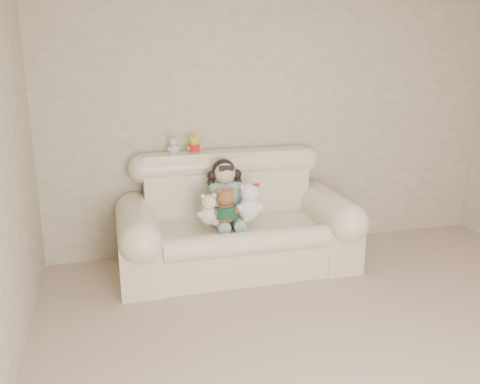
# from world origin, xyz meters

# --- Properties ---
(wall_back) EXTENTS (4.50, 0.00, 4.50)m
(wall_back) POSITION_xyz_m (0.00, 2.50, 1.30)
(wall_back) COLOR beige
(wall_back) RESTS_ON ground
(sofa) EXTENTS (2.10, 0.95, 1.03)m
(sofa) POSITION_xyz_m (-0.54, 2.00, 0.52)
(sofa) COLOR beige
(sofa) RESTS_ON floor
(seated_child) EXTENTS (0.36, 0.44, 0.59)m
(seated_child) POSITION_xyz_m (-0.64, 2.08, 0.72)
(seated_child) COLOR #28735C
(seated_child) RESTS_ON sofa
(brown_teddy) EXTENTS (0.24, 0.19, 0.37)m
(brown_teddy) POSITION_xyz_m (-0.69, 1.84, 0.68)
(brown_teddy) COLOR brown
(brown_teddy) RESTS_ON sofa
(white_cat) EXTENTS (0.29, 0.24, 0.39)m
(white_cat) POSITION_xyz_m (-0.47, 1.87, 0.70)
(white_cat) COLOR white
(white_cat) RESTS_ON sofa
(cream_teddy) EXTENTS (0.23, 0.19, 0.32)m
(cream_teddy) POSITION_xyz_m (-0.83, 1.85, 0.66)
(cream_teddy) COLOR beige
(cream_teddy) RESTS_ON sofa
(yellow_mini_bear) EXTENTS (0.14, 0.11, 0.21)m
(yellow_mini_bear) POSITION_xyz_m (-0.86, 2.35, 1.11)
(yellow_mini_bear) COLOR yellow
(yellow_mini_bear) RESTS_ON sofa
(grey_mini_plush) EXTENTS (0.14, 0.12, 0.19)m
(grey_mini_plush) POSITION_xyz_m (-1.04, 2.37, 1.11)
(grey_mini_plush) COLOR silver
(grey_mini_plush) RESTS_ON sofa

